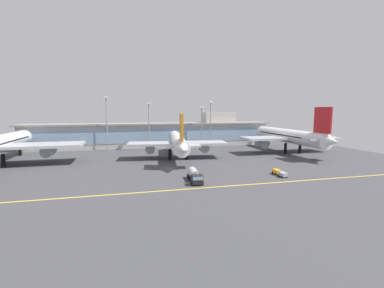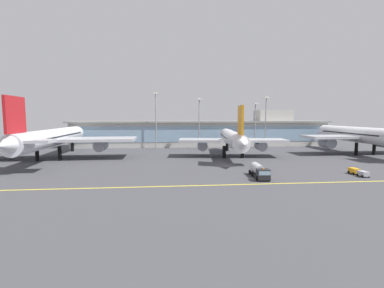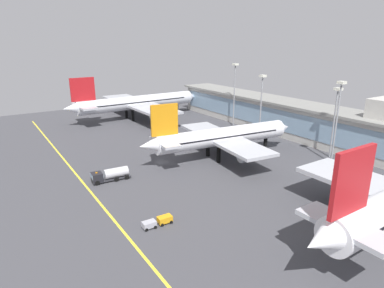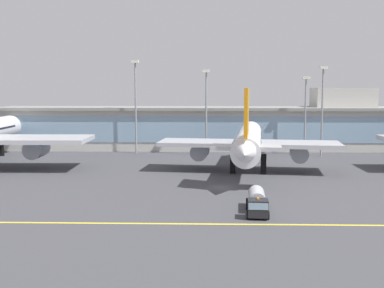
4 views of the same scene
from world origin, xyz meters
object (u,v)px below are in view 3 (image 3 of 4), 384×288
(apron_light_mast_centre, at_px, (335,111))
(apron_light_mast_west, at_px, (235,86))
(apron_light_mast_far_east, at_px, (338,110))
(baggage_tug_near, at_px, (158,222))
(apron_light_mast_east, at_px, (261,97))
(fuel_tanker_truck, at_px, (109,175))
(airliner_near_right, at_px, (222,137))
(airliner_near_left, at_px, (137,103))

(apron_light_mast_centre, bearing_deg, apron_light_mast_west, 179.31)
(apron_light_mast_centre, relative_size, apron_light_mast_far_east, 0.89)
(baggage_tug_near, height_order, apron_light_mast_east, apron_light_mast_east)
(baggage_tug_near, xyz_separation_m, apron_light_mast_east, (-30.81, 54.88, 13.34))
(fuel_tanker_truck, bearing_deg, airliner_near_right, -178.85)
(airliner_near_left, height_order, apron_light_mast_west, apron_light_mast_west)
(airliner_near_right, xyz_separation_m, apron_light_mast_east, (-8.54, 22.85, 8.02))
(baggage_tug_near, bearing_deg, apron_light_mast_far_east, 3.86)
(fuel_tanker_truck, xyz_separation_m, baggage_tug_near, (23.97, 0.28, -0.72))
(airliner_near_left, xyz_separation_m, fuel_tanker_truck, (57.19, -32.84, -5.26))
(airliner_near_right, height_order, baggage_tug_near, airliner_near_right)
(baggage_tug_near, bearing_deg, fuel_tanker_truck, 91.95)
(apron_light_mast_west, distance_m, apron_light_mast_far_east, 46.68)
(fuel_tanker_truck, bearing_deg, apron_light_mast_far_east, 162.58)
(airliner_near_left, height_order, fuel_tanker_truck, airliner_near_left)
(airliner_near_left, relative_size, apron_light_mast_west, 2.55)
(apron_light_mast_centre, relative_size, apron_light_mast_east, 0.93)
(apron_light_mast_east, bearing_deg, baggage_tug_near, -60.69)
(fuel_tanker_truck, distance_m, apron_light_mast_east, 57.00)
(apron_light_mast_centre, height_order, apron_light_mast_far_east, apron_light_mast_far_east)
(airliner_near_right, distance_m, apron_light_mast_west, 38.79)
(airliner_near_left, bearing_deg, apron_light_mast_west, -52.18)
(airliner_near_right, distance_m, apron_light_mast_far_east, 30.86)
(apron_light_mast_east, bearing_deg, apron_light_mast_centre, 7.29)
(airliner_near_right, bearing_deg, apron_light_mast_centre, -25.75)
(apron_light_mast_west, bearing_deg, airliner_near_left, -141.08)
(airliner_near_left, distance_m, apron_light_mast_centre, 79.91)
(airliner_near_right, height_order, apron_light_mast_far_east, apron_light_mast_far_east)
(baggage_tug_near, bearing_deg, airliner_near_right, 36.08)
(apron_light_mast_west, xyz_separation_m, apron_light_mast_east, (18.08, -3.73, -1.41))
(apron_light_mast_west, height_order, apron_light_mast_east, apron_light_mast_west)
(baggage_tug_near, bearing_deg, apron_light_mast_east, 30.59)
(airliner_near_right, xyz_separation_m, apron_light_mast_far_east, (19.82, 22.10, 8.44))
(fuel_tanker_truck, xyz_separation_m, apron_light_mast_east, (-6.84, 55.17, 12.62))
(apron_light_mast_east, distance_m, apron_light_mast_far_east, 28.38)
(baggage_tug_near, relative_size, apron_light_mast_far_east, 0.26)
(airliner_near_left, bearing_deg, apron_light_mast_centre, -72.41)
(fuel_tanker_truck, relative_size, apron_light_mast_far_east, 0.42)
(apron_light_mast_west, bearing_deg, apron_light_mast_east, -11.66)
(fuel_tanker_truck, bearing_deg, apron_light_mast_centre, 166.80)
(apron_light_mast_centre, bearing_deg, apron_light_mast_east, -172.71)
(fuel_tanker_truck, bearing_deg, apron_light_mast_east, -168.76)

